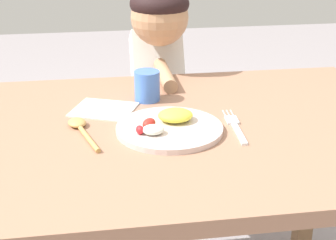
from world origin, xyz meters
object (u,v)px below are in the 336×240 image
fork (235,126)px  spoon (80,127)px  plate (169,127)px  drinking_cup (147,86)px  person (157,100)px

fork → spoon: size_ratio=1.09×
plate → spoon: bearing=170.4°
drinking_cup → person: bearing=78.0°
plate → person: size_ratio=0.27×
spoon → person: person is taller
spoon → person: bearing=-43.0°
fork → spoon: (-0.38, 0.04, 0.01)m
fork → drinking_cup: 0.30m
spoon → fork: bearing=-113.0°
spoon → person: (0.26, 0.52, -0.14)m
spoon → drinking_cup: drinking_cup is taller
drinking_cup → person: 0.39m
fork → drinking_cup: drinking_cup is taller
fork → person: (-0.12, 0.56, -0.14)m
plate → spoon: (-0.21, 0.04, -0.00)m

